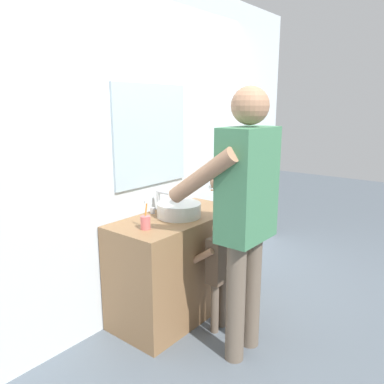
% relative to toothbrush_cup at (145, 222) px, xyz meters
% --- Properties ---
extents(ground_plane, '(14.00, 14.00, 0.00)m').
position_rel_toothbrush_cup_xyz_m(ground_plane, '(0.38, -0.27, -0.88)').
color(ground_plane, slate).
extents(back_wall, '(4.40, 0.10, 2.70)m').
position_rel_toothbrush_cup_xyz_m(back_wall, '(0.38, 0.35, 0.47)').
color(back_wall, silver).
rests_on(back_wall, ground).
extents(vanity_cabinet, '(1.13, 0.54, 0.83)m').
position_rel_toothbrush_cup_xyz_m(vanity_cabinet, '(0.38, 0.03, -0.47)').
color(vanity_cabinet, olive).
rests_on(vanity_cabinet, ground).
extents(sink_basin, '(0.35, 0.35, 0.11)m').
position_rel_toothbrush_cup_xyz_m(sink_basin, '(0.38, 0.01, 0.01)').
color(sink_basin, silver).
rests_on(sink_basin, vanity_cabinet).
extents(faucet, '(0.18, 0.14, 0.18)m').
position_rel_toothbrush_cup_xyz_m(faucet, '(0.38, 0.22, 0.03)').
color(faucet, '#B7BABF').
rests_on(faucet, vanity_cabinet).
extents(toothbrush_cup, '(0.07, 0.07, 0.21)m').
position_rel_toothbrush_cup_xyz_m(toothbrush_cup, '(0.00, 0.00, 0.00)').
color(toothbrush_cup, '#D86666').
rests_on(toothbrush_cup, vanity_cabinet).
extents(child_toddler, '(0.27, 0.27, 0.87)m').
position_rel_toothbrush_cup_xyz_m(child_toddler, '(0.38, -0.37, -0.36)').
color(child_toddler, '#6B5B4C').
rests_on(child_toddler, ground).
extents(adult_parent, '(0.56, 0.59, 1.81)m').
position_rel_toothbrush_cup_xyz_m(adult_parent, '(0.26, -0.65, 0.20)').
color(adult_parent, '#6B5B4C').
rests_on(adult_parent, ground).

